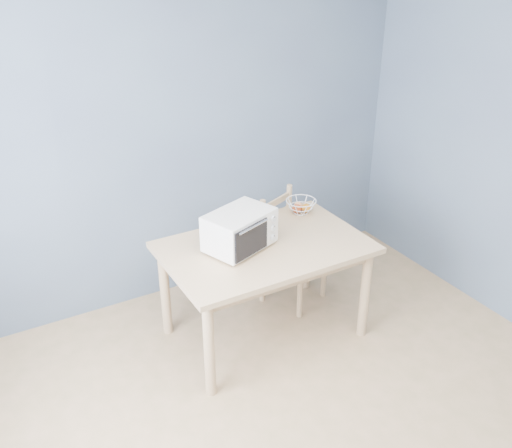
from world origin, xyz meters
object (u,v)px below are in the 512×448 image
toaster_oven (238,231)px  dining_chair (290,249)px  dining_table (265,258)px  fruit_basket (301,206)px

toaster_oven → dining_chair: toaster_oven is taller
dining_table → fruit_basket: fruit_basket is taller
fruit_basket → toaster_oven: bearing=-158.9°
dining_chair → dining_table: bearing=-166.1°
toaster_oven → fruit_basket: bearing=1.1°
fruit_basket → dining_table: bearing=-148.3°
dining_table → dining_chair: dining_chair is taller
dining_table → dining_chair: size_ratio=1.56×
dining_table → dining_chair: 0.57m
dining_table → dining_chair: bearing=37.3°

